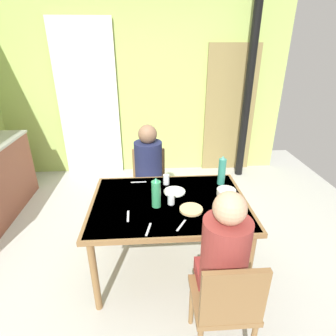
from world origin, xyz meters
TOP-DOWN VIEW (x-y plane):
  - ground_plane at (0.00, 0.00)m, footprint 5.84×5.84m
  - wall_back at (0.00, 2.25)m, footprint 4.55×0.10m
  - door_wooden at (1.44, 2.17)m, footprint 0.80×0.05m
  - stove_pipe_column at (1.61, 1.90)m, footprint 0.12×0.12m
  - curtain_panel at (-0.77, 2.15)m, footprint 0.90×0.03m
  - dining_table at (0.31, -0.10)m, footprint 1.35×0.98m
  - chair_near_diner at (0.60, -0.94)m, footprint 0.40×0.40m
  - chair_far_diner at (0.13, 0.75)m, footprint 0.40×0.40m
  - person_near_diner at (0.60, -0.80)m, footprint 0.30×0.37m
  - person_far_diner at (0.13, 0.61)m, footprint 0.30×0.37m
  - water_bottle_green_near at (0.19, -0.16)m, footprint 0.08×0.08m
  - water_bottle_green_far at (0.83, 0.20)m, footprint 0.07×0.07m
  - serving_bowl_center at (0.83, -0.02)m, footprint 0.17×0.17m
  - dinner_plate_near_left at (0.71, -0.35)m, footprint 0.20×0.20m
  - dinner_plate_near_right at (0.37, 0.06)m, footprint 0.20×0.20m
  - drinking_glass_by_near_diner at (0.32, -0.13)m, footprint 0.06×0.06m
  - drinking_glass_by_far_diner at (0.30, 0.23)m, footprint 0.06×0.06m
  - bread_plate_sliced at (0.47, -0.25)m, footprint 0.19×0.19m
  - cutlery_knife_near at (0.37, -0.44)m, footprint 0.09×0.14m
  - cutlery_fork_near at (0.13, -0.48)m, footprint 0.05×0.15m
  - cutlery_knife_far at (-0.03, -0.30)m, footprint 0.02×0.15m
  - cutlery_fork_far at (0.03, 0.28)m, footprint 0.15×0.02m

SIDE VIEW (x-z plane):
  - ground_plane at x=0.00m, z-range 0.00..0.00m
  - chair_near_diner at x=0.60m, z-range 0.06..0.93m
  - chair_far_diner at x=0.13m, z-range 0.06..0.93m
  - dining_table at x=0.31m, z-range 0.30..1.03m
  - cutlery_knife_near at x=0.37m, z-range 0.74..0.74m
  - cutlery_fork_near at x=0.13m, z-range 0.74..0.74m
  - cutlery_knife_far at x=-0.03m, z-range 0.74..0.74m
  - cutlery_fork_far at x=0.03m, z-range 0.74..0.74m
  - dinner_plate_near_left at x=0.71m, z-range 0.74..0.75m
  - dinner_plate_near_right at x=0.37m, z-range 0.74..0.75m
  - bread_plate_sliced at x=0.47m, z-range 0.74..0.76m
  - serving_bowl_center at x=0.83m, z-range 0.74..0.79m
  - person_near_diner at x=0.60m, z-range 0.40..1.17m
  - person_far_diner at x=0.13m, z-range 0.40..1.17m
  - drinking_glass_by_near_diner at x=0.32m, z-range 0.74..0.83m
  - drinking_glass_by_far_diner at x=0.30m, z-range 0.74..0.83m
  - water_bottle_green_near at x=0.19m, z-range 0.73..0.99m
  - water_bottle_green_far at x=0.83m, z-range 0.73..1.02m
  - door_wooden at x=1.44m, z-range 0.00..2.00m
  - curtain_panel at x=-0.77m, z-range 0.00..2.33m
  - wall_back at x=0.00m, z-range 0.00..2.78m
  - stove_pipe_column at x=1.61m, z-range 0.00..2.78m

